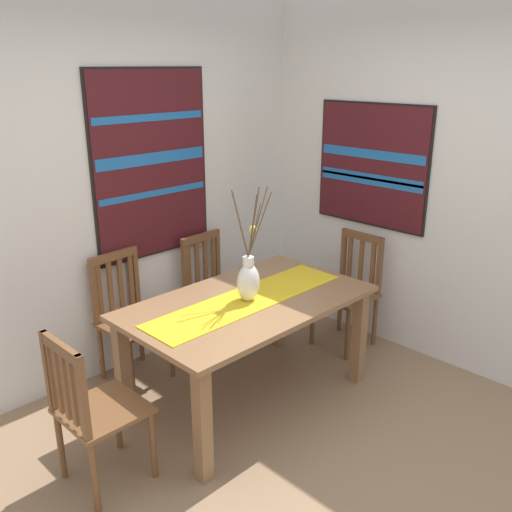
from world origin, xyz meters
TOP-DOWN VIEW (x-y plane):
  - ground_plane at (0.00, 0.00)m, footprint 6.40×6.40m
  - wall_back at (0.00, 1.86)m, footprint 6.40×0.12m
  - wall_side at (1.86, 0.00)m, footprint 0.12×6.40m
  - dining_table at (0.37, 0.78)m, footprint 1.61×0.94m
  - table_runner at (0.37, 0.78)m, footprint 1.48×0.36m
  - centerpiece_vase at (0.36, 0.76)m, footprint 0.20×0.28m
  - chair_0 at (1.53, 0.79)m, footprint 0.43×0.43m
  - chair_1 at (0.75, 1.57)m, footprint 0.44×0.44m
  - chair_2 at (-0.78, 0.78)m, footprint 0.42×0.42m
  - chair_3 at (-0.02, 1.61)m, footprint 0.45×0.45m
  - painting_on_back_wall at (0.38, 1.79)m, footprint 0.99×0.05m
  - painting_on_side_wall at (1.79, 0.83)m, footprint 0.05×1.00m

SIDE VIEW (x-z plane):
  - ground_plane at x=0.00m, z-range -0.03..0.00m
  - chair_0 at x=1.53m, z-range 0.01..0.93m
  - chair_1 at x=0.75m, z-range 0.02..0.94m
  - chair_2 at x=-0.78m, z-range 0.02..0.94m
  - chair_3 at x=-0.02m, z-range 0.01..0.95m
  - dining_table at x=0.37m, z-range 0.26..1.01m
  - table_runner at x=0.37m, z-range 0.75..0.75m
  - centerpiece_vase at x=0.36m, z-range 0.52..1.28m
  - wall_back at x=0.00m, z-range 0.00..2.70m
  - wall_side at x=1.86m, z-range 0.00..2.70m
  - painting_on_side_wall at x=1.79m, z-range 0.96..1.92m
  - painting_on_back_wall at x=0.38m, z-range 0.82..2.18m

